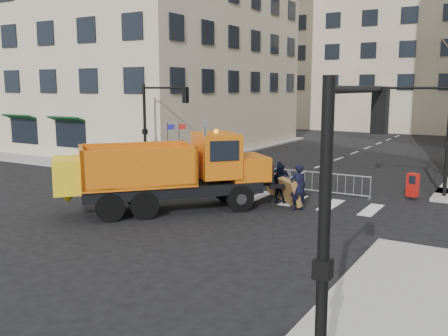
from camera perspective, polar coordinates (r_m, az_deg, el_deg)
The scene contains 14 objects.
ground at distance 20.09m, azimuth -4.87°, elevation -5.92°, with size 120.00×120.00×0.00m, color black.
sidewalk_back at distance 27.25m, azimuth 5.57°, elevation -1.74°, with size 64.00×5.00×0.15m, color gray.
building_left at distance 48.16m, azimuth -10.96°, elevation 18.34°, with size 24.00×22.00×26.00m, color beige.
building_far at distance 69.02m, azimuth 21.79°, elevation 14.21°, with size 30.00×18.00×24.00m, color tan.
traffic_light_left at distance 30.33m, azimuth -9.03°, elevation 4.31°, with size 0.18×0.18×5.40m, color black.
traffic_light_right at distance 25.53m, azimuth 24.22°, elevation 2.71°, with size 0.18×0.18×5.40m, color black.
traffic_light_near at distance 7.57m, azimuth 11.24°, elevation -10.52°, with size 0.18×0.18×5.40m, color black.
crowd_barriers at distance 26.70m, azimuth 3.30°, elevation -0.90°, with size 12.60×0.60×1.10m, color #9EA0A5, non-canonical shape.
plow_truck at distance 21.25m, azimuth -6.62°, elevation -0.26°, with size 8.81×9.38×3.95m.
cop_a at distance 21.60m, azimuth 8.46°, elevation -2.17°, with size 0.74×0.48×2.02m, color black.
cop_b at distance 22.97m, azimuth 6.36°, elevation -1.73°, with size 0.87×0.68×1.79m, color black.
cop_c at distance 24.34m, azimuth 6.39°, elevation -1.22°, with size 0.99×0.41×1.69m, color black.
worker at distance 30.45m, azimuth -2.94°, elevation 1.45°, with size 1.26×0.72×1.95m, color yellow.
newspaper_box at distance 25.04m, azimuth 20.76°, elevation -1.82°, with size 0.45×0.40×1.10m, color #AA100D.
Camera 1 is at (11.32, -15.75, 5.23)m, focal length 40.00 mm.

